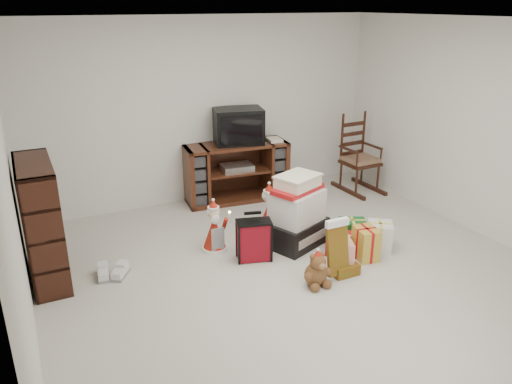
# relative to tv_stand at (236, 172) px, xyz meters

# --- Properties ---
(room) EXTENTS (5.01, 5.01, 2.51)m
(room) POSITION_rel_tv_stand_xyz_m (-0.31, -2.21, 0.84)
(room) COLOR beige
(room) RESTS_ON ground
(tv_stand) EXTENTS (1.48, 0.65, 0.82)m
(tv_stand) POSITION_rel_tv_stand_xyz_m (0.00, 0.00, 0.00)
(tv_stand) COLOR #451E13
(tv_stand) RESTS_ON floor
(bookshelf) EXTENTS (0.33, 1.00, 1.23)m
(bookshelf) POSITION_rel_tv_stand_xyz_m (-2.61, -1.13, 0.18)
(bookshelf) COLOR black
(bookshelf) RESTS_ON floor
(rocking_chair) EXTENTS (0.50, 0.80, 1.19)m
(rocking_chair) POSITION_rel_tv_stand_xyz_m (1.78, -0.42, -0.00)
(rocking_chair) COLOR black
(rocking_chair) RESTS_ON floor
(gift_pile) EXTENTS (0.79, 0.69, 0.83)m
(gift_pile) POSITION_rel_tv_stand_xyz_m (0.04, -1.60, -0.05)
(gift_pile) COLOR black
(gift_pile) RESTS_ON floor
(red_suitcase) EXTENTS (0.39, 0.28, 0.54)m
(red_suitcase) POSITION_rel_tv_stand_xyz_m (-0.57, -1.73, -0.18)
(red_suitcase) COLOR maroon
(red_suitcase) RESTS_ON floor
(stocking) EXTENTS (0.30, 0.13, 0.64)m
(stocking) POSITION_rel_tv_stand_xyz_m (0.03, -2.43, -0.09)
(stocking) COLOR #0D7B12
(stocking) RESTS_ON floor
(teddy_bear) EXTENTS (0.24, 0.21, 0.35)m
(teddy_bear) POSITION_rel_tv_stand_xyz_m (-0.25, -2.47, -0.25)
(teddy_bear) COLOR brown
(teddy_bear) RESTS_ON floor
(santa_figurine) EXTENTS (0.32, 0.30, 0.66)m
(santa_figurine) POSITION_rel_tv_stand_xyz_m (-0.12, -1.23, -0.16)
(santa_figurine) COLOR #A52011
(santa_figurine) RESTS_ON floor
(mrs_claus_figurine) EXTENTS (0.30, 0.28, 0.61)m
(mrs_claus_figurine) POSITION_rel_tv_stand_xyz_m (-0.87, -1.32, -0.18)
(mrs_claus_figurine) COLOR #A52011
(mrs_claus_figurine) RESTS_ON floor
(sneaker_pair) EXTENTS (0.36, 0.28, 0.09)m
(sneaker_pair) POSITION_rel_tv_stand_xyz_m (-2.04, -1.41, -0.36)
(sneaker_pair) COLOR silver
(sneaker_pair) RESTS_ON floor
(gift_cluster) EXTENTS (0.80, 0.91, 0.28)m
(gift_cluster) POSITION_rel_tv_stand_xyz_m (0.55, -2.12, -0.27)
(gift_cluster) COLOR #AD1315
(gift_cluster) RESTS_ON floor
(crt_television) EXTENTS (0.75, 0.61, 0.48)m
(crt_television) POSITION_rel_tv_stand_xyz_m (0.05, 0.02, 0.65)
(crt_television) COLOR black
(crt_television) RESTS_ON tv_stand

